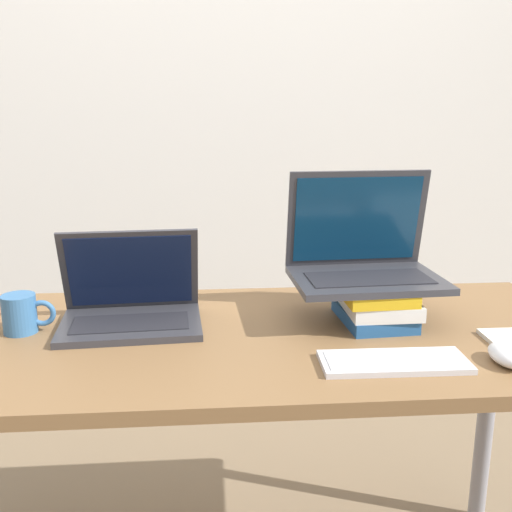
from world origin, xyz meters
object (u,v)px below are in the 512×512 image
object	(u,v)px
laptop_left	(131,306)
mouse	(506,355)
wireless_keyboard	(394,362)
book_stack	(374,302)
mug	(21,314)
laptop_on_books	(363,259)

from	to	relation	value
laptop_left	mouse	xyz separation A→B (m)	(0.77, -0.28, -0.03)
laptop_left	wireless_keyboard	xyz separation A→B (m)	(0.55, -0.27, -0.04)
book_stack	mug	xyz separation A→B (m)	(-0.81, -0.01, -0.00)
mouse	mug	bearing A→B (deg)	165.93
mouse	mug	xyz separation A→B (m)	(-1.01, 0.25, 0.03)
book_stack	mouse	distance (m)	0.33
laptop_left	mouse	bearing A→B (deg)	-20.24
laptop_on_books	book_stack	bearing A→B (deg)	-64.94
laptop_left	mug	size ratio (longest dim) A/B	2.82
laptop_on_books	wireless_keyboard	xyz separation A→B (m)	(-0.01, -0.29, -0.14)
laptop_on_books	laptop_left	bearing A→B (deg)	-178.00
wireless_keyboard	mouse	bearing A→B (deg)	-3.20
mouse	laptop_on_books	bearing A→B (deg)	125.51
book_stack	mug	distance (m)	0.81
laptop_left	laptop_on_books	size ratio (longest dim) A/B	0.93
book_stack	laptop_on_books	distance (m)	0.11
book_stack	mouse	world-z (taller)	book_stack
book_stack	mug	bearing A→B (deg)	-179.46
book_stack	wireless_keyboard	world-z (taller)	book_stack
wireless_keyboard	mouse	world-z (taller)	mouse
laptop_on_books	mouse	xyz separation A→B (m)	(0.22, -0.30, -0.12)
laptop_on_books	mouse	size ratio (longest dim) A/B	3.45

